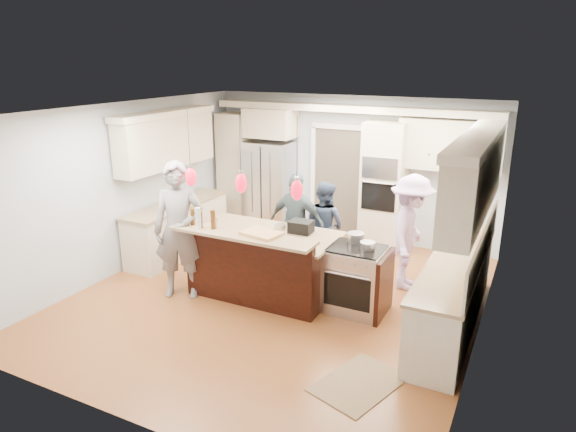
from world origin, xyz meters
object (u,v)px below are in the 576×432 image
at_px(kitchen_island, 265,262).
at_px(person_far_left, 324,226).
at_px(person_bar_end, 179,231).
at_px(island_range, 357,280).
at_px(refrigerator, 270,187).

xyz_separation_m(kitchen_island, person_far_left, (0.42, 1.26, 0.25)).
xyz_separation_m(person_bar_end, person_far_left, (1.47, 1.86, -0.26)).
distance_m(kitchen_island, island_range, 1.41).
height_order(refrigerator, island_range, refrigerator).
bearing_deg(person_far_left, person_bar_end, 70.53).
distance_m(refrigerator, person_far_left, 2.17).
bearing_deg(person_bar_end, person_far_left, 27.43).
height_order(refrigerator, person_far_left, refrigerator).
height_order(refrigerator, person_bar_end, person_bar_end).
bearing_deg(kitchen_island, refrigerator, 116.92).
distance_m(refrigerator, person_bar_end, 3.18).
bearing_deg(refrigerator, kitchen_island, -63.08).
relative_size(kitchen_island, island_range, 2.28).
bearing_deg(kitchen_island, person_bar_end, -149.90).
xyz_separation_m(refrigerator, person_far_left, (1.72, -1.31, -0.16)).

